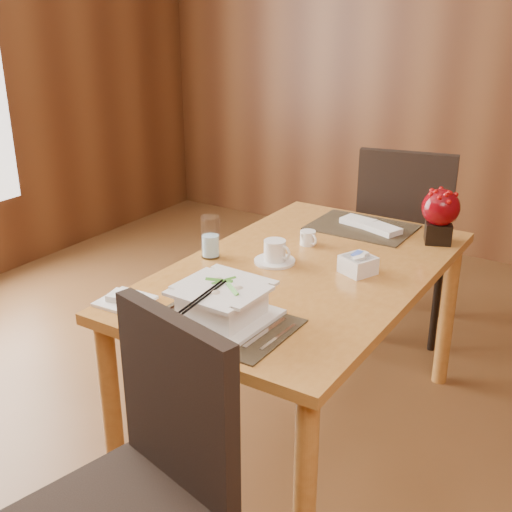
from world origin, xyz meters
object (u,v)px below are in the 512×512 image
Objects in this scene: water_glass at (210,237)px; near_chair at (144,478)px; soup_setting at (222,304)px; berry_decor at (440,212)px; coffee_cup at (275,253)px; bread_plate at (125,301)px; sugar_caddy at (358,265)px; dining_table at (303,290)px; creamer_jug at (308,238)px; far_chair at (405,233)px.

water_glass is 0.17× the size of near_chair.
near_chair reaches higher than soup_setting.
berry_decor is (0.72, 0.65, 0.05)m from water_glass.
bread_plate is at bearing -112.92° from coffee_cup.
berry_decor is at bearing 94.79° from near_chair.
soup_setting reaches higher than sugar_caddy.
dining_table is 4.83× the size of soup_setting.
soup_setting is 0.56m from water_glass.
water_glass is 1.10m from near_chair.
coffee_cup is at bearing -173.14° from dining_table.
water_glass is at bearing 132.05° from soup_setting.
near_chair is (0.21, -1.29, -0.23)m from creamer_jug.
bread_plate is (0.00, -0.50, -0.08)m from water_glass.
near_chair reaches higher than dining_table.
far_chair reaches higher than soup_setting.
creamer_jug reaches higher than dining_table.
far_chair is (-0.15, 0.96, -0.20)m from sugar_caddy.
creamer_jug is at bearing 114.97° from dining_table.
dining_table is 1.07m from near_chair.
sugar_caddy is 0.11× the size of far_chair.
berry_decor is (0.15, 0.49, 0.10)m from sugar_caddy.
dining_table is 0.71m from bread_plate.
sugar_caddy is at bearing 49.49° from bread_plate.
sugar_caddy is at bearing 72.61° from soup_setting.
berry_decor reaches higher than dining_table.
water_glass is 1.22m from far_chair.
near_chair reaches higher than water_glass.
bread_plate is at bearing -83.03° from creamer_jug.
bread_plate is (-0.36, -0.07, -0.05)m from soup_setting.
sugar_caddy reaches higher than bread_plate.
near_chair is (-0.09, -1.12, -0.23)m from sugar_caddy.
coffee_cup is 1.46× the size of sugar_caddy.
berry_decor is (0.36, 1.08, 0.07)m from soup_setting.
water_glass reaches higher than sugar_caddy.
berry_decor is at bearing 73.64° from soup_setting.
water_glass is at bearing 129.78° from near_chair.
soup_setting is at bearing 115.82° from near_chair.
water_glass is 1.53× the size of sugar_caddy.
far_chair is (0.04, 1.02, -0.07)m from dining_table.
berry_decor reaches higher than soup_setting.
dining_table is 0.69m from berry_decor.
bread_plate reaches higher than dining_table.
dining_table is 8.81× the size of water_glass.
creamer_jug is at bearing 86.13° from coffee_cup.
sugar_caddy is 0.52m from berry_decor.
berry_decor reaches higher than water_glass.
soup_setting is at bearing 76.10° from far_chair.
far_chair is (0.41, 1.62, -0.17)m from bread_plate.
soup_setting is at bearing -109.39° from sugar_caddy.
sugar_caddy is 0.69× the size of bread_plate.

